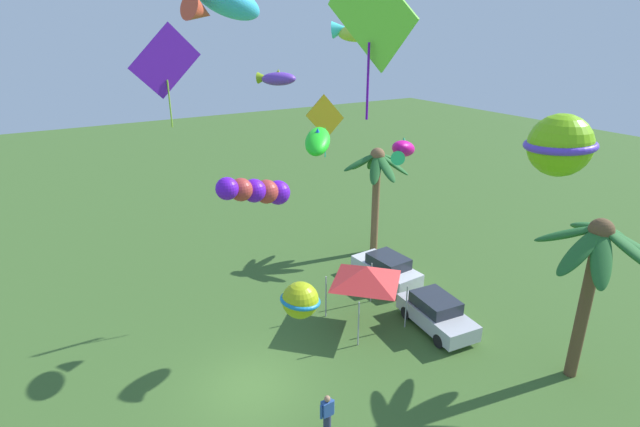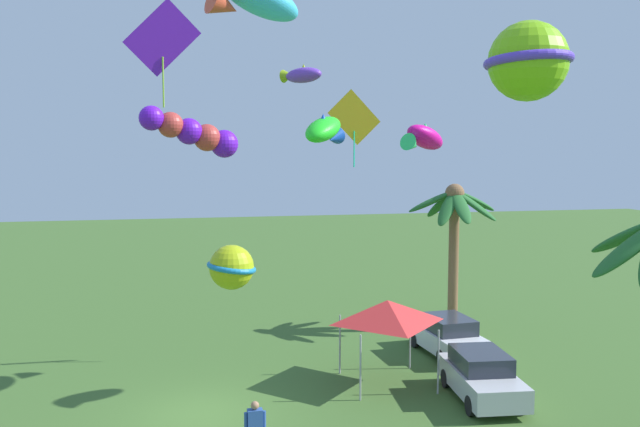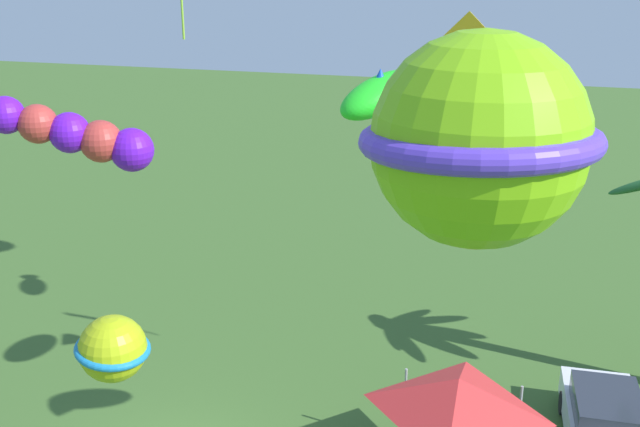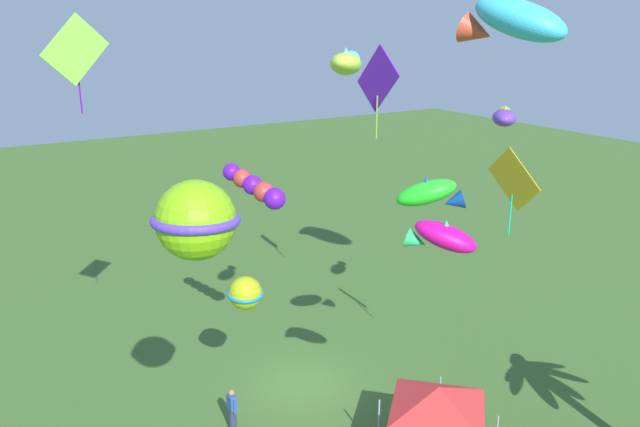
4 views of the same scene
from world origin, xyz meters
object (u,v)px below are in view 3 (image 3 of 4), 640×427
object	(u,v)px
parked_car_1	(604,421)
kite_ball_1	(479,140)
kite_fish_4	(520,140)
kite_tube_10	(78,135)
kite_ball_8	(113,348)
kite_fish_2	(385,95)
kite_diamond_7	(474,60)
festival_tent	(458,395)

from	to	relation	value
parked_car_1	kite_ball_1	world-z (taller)	kite_ball_1
kite_ball_1	parked_car_1	bearing A→B (deg)	165.11
kite_fish_4	kite_tube_10	xyz separation A→B (m)	(2.01, -7.16, 0.06)
kite_ball_8	kite_fish_4	bearing A→B (deg)	114.92
parked_car_1	kite_fish_4	distance (m)	8.63
kite_ball_8	kite_tube_10	bearing A→B (deg)	-136.85
kite_ball_1	kite_ball_8	distance (m)	8.63
kite_ball_1	kite_fish_4	bearing A→B (deg)	177.84
kite_fish_2	kite_ball_1	bearing A→B (deg)	15.93
kite_ball_1	kite_tube_10	size ratio (longest dim) A/B	1.04
kite_ball_8	kite_tube_10	xyz separation A→B (m)	(-0.92, -0.86, 3.43)
kite_fish_4	kite_diamond_7	size ratio (longest dim) A/B	0.72
kite_diamond_7	kite_fish_4	bearing A→B (deg)	16.34
kite_fish_4	kite_tube_10	bearing A→B (deg)	-74.32
kite_diamond_7	kite_ball_1	bearing A→B (deg)	4.86
festival_tent	kite_diamond_7	bearing A→B (deg)	-172.84
kite_fish_4	kite_ball_8	bearing A→B (deg)	-65.08
kite_fish_4	kite_diamond_7	bearing A→B (deg)	-163.66
parked_car_1	kite_diamond_7	world-z (taller)	kite_diamond_7
parked_car_1	kite_ball_8	size ratio (longest dim) A/B	2.82
festival_tent	parked_car_1	bearing A→B (deg)	127.89
kite_ball_1	kite_tube_10	bearing A→B (deg)	-124.14
kite_diamond_7	kite_tube_10	world-z (taller)	kite_diamond_7
festival_tent	kite_ball_8	size ratio (longest dim) A/B	2.02
festival_tent	kite_fish_4	bearing A→B (deg)	37.67
parked_car_1	kite_tube_10	world-z (taller)	kite_tube_10
kite_ball_1	kite_ball_8	xyz separation A→B (m)	(-3.76, -6.04, -4.87)
kite_ball_1	kite_diamond_7	bearing A→B (deg)	-175.14
festival_tent	kite_ball_8	bearing A→B (deg)	-54.36
kite_ball_1	kite_fish_4	world-z (taller)	kite_ball_1
parked_car_1	kite_ball_8	bearing A→B (deg)	-53.51
kite_ball_1	kite_tube_10	world-z (taller)	kite_ball_1
kite_fish_2	kite_fish_4	bearing A→B (deg)	54.20
kite_tube_10	kite_ball_8	bearing A→B (deg)	43.15
kite_ball_1	kite_fish_2	size ratio (longest dim) A/B	1.14
festival_tent	kite_fish_2	size ratio (longest dim) A/B	1.23
kite_ball_1	kite_fish_2	bearing A→B (deg)	-164.07
kite_ball_1	kite_tube_10	xyz separation A→B (m)	(-4.68, -6.90, -1.44)
kite_fish_4	kite_ball_8	xyz separation A→B (m)	(2.93, -6.30, -3.36)
kite_fish_4	kite_diamond_7	distance (m)	4.19
parked_car_1	kite_ball_8	world-z (taller)	kite_ball_8
parked_car_1	kite_ball_8	distance (m)	11.65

